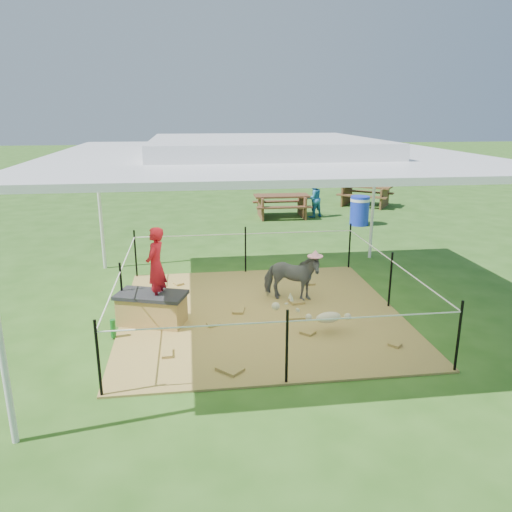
{
  "coord_description": "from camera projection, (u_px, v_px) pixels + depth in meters",
  "views": [
    {
      "loc": [
        -1.12,
        -7.72,
        3.3
      ],
      "look_at": [
        0.0,
        0.6,
        0.85
      ],
      "focal_mm": 35.0,
      "sensor_mm": 36.0,
      "label": 1
    }
  ],
  "objects": [
    {
      "name": "distant_person",
      "position": [
        314.0,
        198.0,
        15.92
      ],
      "size": [
        0.72,
        0.66,
        1.21
      ],
      "primitive_type": "imported",
      "rotation": [
        0.0,
        0.0,
        3.55
      ],
      "color": "teal",
      "rests_on": "ground"
    },
    {
      "name": "ground",
      "position": [
        261.0,
        314.0,
        8.41
      ],
      "size": [
        90.0,
        90.0,
        0.0
      ],
      "primitive_type": "plane",
      "color": "#2D5919",
      "rests_on": "ground"
    },
    {
      "name": "straw_bale",
      "position": [
        152.0,
        310.0,
        7.92
      ],
      "size": [
        1.12,
        0.81,
        0.45
      ],
      "primitive_type": "cube",
      "rotation": [
        0.0,
        0.0,
        -0.33
      ],
      "color": "#AA7E3D",
      "rests_on": "hay_patch"
    },
    {
      "name": "dark_cloth",
      "position": [
        151.0,
        295.0,
        7.85
      ],
      "size": [
        1.21,
        0.88,
        0.06
      ],
      "primitive_type": "cube",
      "rotation": [
        0.0,
        0.0,
        -0.33
      ],
      "color": "black",
      "rests_on": "straw_bale"
    },
    {
      "name": "pony",
      "position": [
        291.0,
        277.0,
        8.83
      ],
      "size": [
        1.12,
        0.8,
        0.86
      ],
      "primitive_type": "imported",
      "rotation": [
        0.0,
        0.0,
        1.21
      ],
      "color": "#515156",
      "rests_on": "hay_patch"
    },
    {
      "name": "canopy_tent",
      "position": [
        261.0,
        152.0,
        7.65
      ],
      "size": [
        6.3,
        6.3,
        2.9
      ],
      "color": "silver",
      "rests_on": "ground"
    },
    {
      "name": "woman",
      "position": [
        155.0,
        259.0,
        7.7
      ],
      "size": [
        0.42,
        0.51,
        1.22
      ],
      "primitive_type": "imported",
      "rotation": [
        0.0,
        0.0,
        -1.9
      ],
      "color": "red",
      "rests_on": "straw_bale"
    },
    {
      "name": "foal",
      "position": [
        329.0,
        315.0,
        7.58
      ],
      "size": [
        1.08,
        0.72,
        0.55
      ],
      "primitive_type": null,
      "rotation": [
        0.0,
        0.0,
        0.18
      ],
      "color": "beige",
      "rests_on": "hay_patch"
    },
    {
      "name": "hay_patch",
      "position": [
        261.0,
        313.0,
        8.4
      ],
      "size": [
        4.6,
        4.6,
        0.03
      ],
      "primitive_type": "cube",
      "color": "brown",
      "rests_on": "ground"
    },
    {
      "name": "rope_fence",
      "position": [
        261.0,
        278.0,
        8.23
      ],
      "size": [
        4.54,
        4.54,
        1.0
      ],
      "color": "black",
      "rests_on": "ground"
    },
    {
      "name": "picnic_table_far",
      "position": [
        365.0,
        196.0,
        17.9
      ],
      "size": [
        2.18,
        2.06,
        0.74
      ],
      "primitive_type": "cube",
      "rotation": [
        0.0,
        0.0,
        -0.6
      ],
      "color": "#54361C",
      "rests_on": "ground"
    },
    {
      "name": "picnic_table_near",
      "position": [
        281.0,
        206.0,
        15.98
      ],
      "size": [
        1.75,
        1.27,
        0.72
      ],
      "primitive_type": "cube",
      "rotation": [
        0.0,
        0.0,
        -0.01
      ],
      "color": "#522F1C",
      "rests_on": "ground"
    },
    {
      "name": "green_bottle",
      "position": [
        113.0,
        328.0,
        7.45
      ],
      "size": [
        0.1,
        0.1,
        0.28
      ],
      "primitive_type": "cylinder",
      "rotation": [
        0.0,
        0.0,
        -0.33
      ],
      "color": "#176B21",
      "rests_on": "hay_patch"
    },
    {
      "name": "pink_hat",
      "position": [
        292.0,
        250.0,
        8.69
      ],
      "size": [
        0.27,
        0.27,
        0.12
      ],
      "primitive_type": "cylinder",
      "color": "pink",
      "rests_on": "pony"
    },
    {
      "name": "trash_barrel",
      "position": [
        360.0,
        211.0,
        14.86
      ],
      "size": [
        0.64,
        0.64,
        0.87
      ],
      "primitive_type": "cylinder",
      "rotation": [
        0.0,
        0.0,
        -0.15
      ],
      "color": "#1A32C8",
      "rests_on": "ground"
    }
  ]
}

